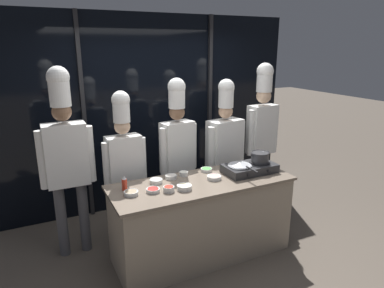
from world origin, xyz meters
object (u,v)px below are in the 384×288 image
Objects in this scene: prep_bowl_onion at (171,177)px; frying_pan at (240,164)px; prep_bowl_shrimp at (214,177)px; squeeze_bottle_chili at (124,183)px; prep_bowl_rice at (156,181)px; chef_apprentice at (262,125)px; stock_pot at (260,157)px; chef_line at (177,144)px; prep_bowl_chili_flakes at (169,189)px; portable_stove at (250,168)px; prep_bowl_noodles at (184,187)px; chef_sous at (124,159)px; prep_bowl_bell_pepper at (153,190)px; prep_bowl_garlic at (184,173)px; chef_pastry at (225,144)px; prep_bowl_scallions at (206,169)px; prep_bowl_mushrooms at (131,193)px; chef_head at (66,151)px.

frying_pan is at bearing -17.26° from prep_bowl_onion.
squeeze_bottle_chili is at bearing 171.14° from prep_bowl_shrimp.
prep_bowl_rice is 0.07× the size of chef_apprentice.
stock_pot is 0.12× the size of chef_line.
prep_bowl_rice is at bearing 97.22° from prep_bowl_chili_flakes.
portable_stove is 0.91m from chef_line.
prep_bowl_onion is 0.55m from chef_line.
prep_bowl_noodles is 0.08× the size of chef_sous.
prep_bowl_onion and prep_bowl_shrimp have the same top height.
squeeze_bottle_chili reaches higher than prep_bowl_chili_flakes.
prep_bowl_chili_flakes is 0.06× the size of chef_sous.
prep_bowl_onion is 0.47m from prep_bowl_shrimp.
prep_bowl_bell_pepper is (-0.11, -0.20, -0.00)m from prep_bowl_rice.
frying_pan is 4.75× the size of prep_bowl_garlic.
chef_pastry reaches higher than chef_sous.
chef_pastry is at bearing 18.56° from squeeze_bottle_chili.
frying_pan is 3.36× the size of prep_bowl_bell_pepper.
chef_sous is 0.68m from chef_line.
stock_pot is 0.90m from prep_bowl_garlic.
prep_bowl_noodles is 0.08× the size of chef_line.
chef_pastry is (0.48, 0.38, 0.15)m from prep_bowl_scallions.
frying_pan reaches higher than prep_bowl_mushrooms.
frying_pan is 2.02× the size of stock_pot.
prep_bowl_scallions is 0.07× the size of chef_sous.
chef_pastry reaches higher than squeeze_bottle_chili.
prep_bowl_rice reaches higher than prep_bowl_onion.
chef_head is (-0.49, 0.68, 0.30)m from prep_bowl_mushrooms.
prep_bowl_garlic is 1.49m from chef_apprentice.
prep_bowl_rice is at bearing 28.52° from prep_bowl_mushrooms.
chef_line is (0.78, 0.65, 0.22)m from prep_bowl_mushrooms.
stock_pot is 1.52× the size of squeeze_bottle_chili.
chef_apprentice is (2.55, -0.00, 0.02)m from chef_head.
prep_bowl_scallions is at bearing 2.67° from prep_bowl_garlic.
chef_line is at bearing 115.08° from prep_bowl_scallions.
chef_pastry is at bearing 84.84° from portable_stove.
prep_bowl_onion is at bearing 63.73° from prep_bowl_chili_flakes.
squeeze_bottle_chili is 0.97m from chef_line.
prep_bowl_garlic is 0.05× the size of chef_sous.
prep_bowl_noodles is 0.35m from prep_bowl_rice.
portable_stove is 1.29× the size of frying_pan.
prep_bowl_bell_pepper is at bearing 156.43° from prep_bowl_chili_flakes.
prep_bowl_mushrooms is at bearing 28.92° from chef_line.
prep_bowl_bell_pepper is at bearing -35.37° from squeeze_bottle_chili.
prep_bowl_mushrooms is at bearing 172.66° from prep_bowl_bell_pepper.
prep_bowl_noodles reaches higher than prep_bowl_garlic.
prep_bowl_onion reaches higher than prep_bowl_scallions.
chef_sous is 0.95× the size of chef_line.
squeeze_bottle_chili is 0.45m from prep_bowl_chili_flakes.
chef_line is (-0.74, 0.65, 0.07)m from stock_pot.
prep_bowl_shrimp is (0.92, -0.01, -0.00)m from prep_bowl_mushrooms.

